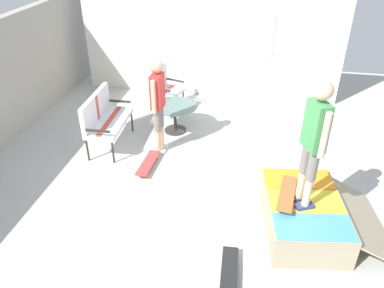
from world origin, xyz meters
name	(u,v)px	position (x,y,z in m)	size (l,w,h in m)	color
ground_plane	(202,191)	(0.00, 0.00, -0.05)	(12.00, 12.00, 0.10)	#B2B2AD
house_facade	(210,43)	(3.80, 0.49, 1.26)	(0.23, 6.00, 2.52)	white
skate_ramp	(305,214)	(-0.60, -1.55, 0.24)	(1.71, 1.86, 0.49)	tan
patio_bench	(103,116)	(1.02, 2.04, 0.62)	(1.27, 0.60, 1.02)	#2D2823
patio_chair_near_house	(163,85)	(2.67, 1.32, 0.61)	(0.75, 0.70, 1.02)	#2D2823
patio_table	(175,113)	(1.79, 0.86, 0.40)	(0.90, 0.90, 0.57)	#2D2823
person_watching	(158,99)	(1.02, 0.97, 1.04)	(0.48, 0.25, 1.77)	silver
person_skater	(314,137)	(-0.68, -1.46, 1.52)	(0.44, 0.33, 1.75)	navy
skateboard_by_bench	(148,163)	(0.43, 1.03, 0.08)	(0.81, 0.24, 0.10)	#B23838
skateboard_spare	(229,272)	(-1.65, -0.62, 0.08)	(0.81, 0.25, 0.10)	black
skateboard_on_ramp	(287,194)	(-0.61, -1.26, 0.58)	(0.82, 0.30, 0.10)	brown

